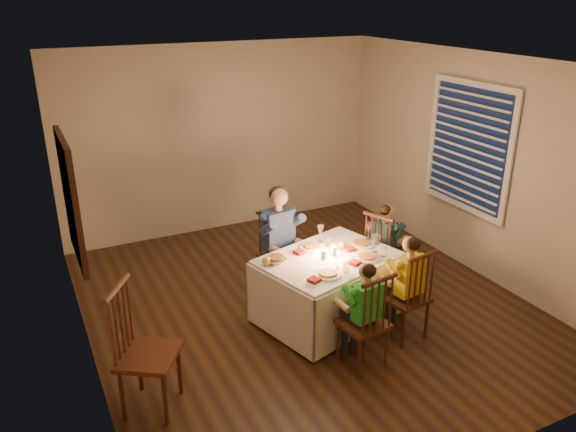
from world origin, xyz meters
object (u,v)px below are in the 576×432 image
chair_adult (280,290)px  child_green (361,363)px  chair_near_left (361,363)px  chair_end (382,288)px  child_teal (382,288)px  adult (280,290)px  dining_table (328,275)px  serving_bowl (276,260)px  chair_near_right (402,335)px  chair_extra (154,405)px  child_yellow (402,335)px

chair_adult → child_green: (0.09, -1.57, 0.00)m
chair_near_left → child_green: size_ratio=0.93×
chair_end → child_teal: (0.00, 0.00, 0.00)m
chair_adult → child_teal: bearing=-31.6°
chair_near_left → adult: bearing=-93.4°
chair_adult → adult: 0.00m
dining_table → serving_bowl: serving_bowl is taller
child_teal → chair_near_left: bearing=115.4°
chair_near_right → chair_extra: bearing=-10.7°
dining_table → child_yellow: size_ratio=1.45×
chair_extra → adult: 2.19m
chair_end → child_teal: child_teal is taller
dining_table → child_yellow: (0.51, -0.62, -0.51)m
chair_near_left → chair_near_right: size_ratio=1.00×
chair_extra → adult: size_ratio=0.90×
chair_adult → chair_end: bearing=-31.6°
dining_table → child_teal: dining_table is taller
dining_table → child_teal: 1.06m
chair_end → chair_near_right: bearing=135.0°
adult → child_teal: bearing=-31.6°
child_teal → serving_bowl: 1.61m
chair_near_right → adult: adult is taller
chair_near_left → chair_extra: (-1.87, 0.29, 0.00)m
chair_end → child_green: bearing=115.4°
chair_extra → child_yellow: size_ratio=1.03×
chair_adult → child_yellow: (0.71, -1.37, 0.00)m
chair_end → chair_extra: chair_extra is taller
chair_near_left → child_green: bearing=180.0°
chair_near_right → serving_bowl: bearing=-44.2°
child_yellow → chair_near_left: bearing=9.2°
dining_table → chair_near_left: size_ratio=1.63×
adult → child_yellow: 1.54m
dining_table → chair_near_right: bearing=-66.1°
chair_near_right → child_yellow: child_yellow is taller
chair_extra → serving_bowl: (1.45, 0.66, 0.74)m
child_green → chair_near_left: bearing=180.0°
serving_bowl → chair_adult: bearing=61.4°
chair_near_left → chair_extra: 1.89m
chair_near_left → child_teal: size_ratio=0.93×
chair_near_left → chair_end: size_ratio=1.00×
dining_table → child_green: bearing=-113.1°
chair_near_left → chair_extra: chair_extra is taller
child_teal → chair_end: bearing=157.9°
chair_end → adult: bearing=44.2°
chair_near_right → child_teal: (0.38, 0.89, 0.00)m
chair_adult → child_teal: (1.09, -0.48, 0.00)m
chair_near_left → chair_end: bearing=-139.3°
adult → chair_near_left: bearing=-94.7°
chair_near_right → adult: size_ratio=0.77×
adult → child_green: size_ratio=1.21×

